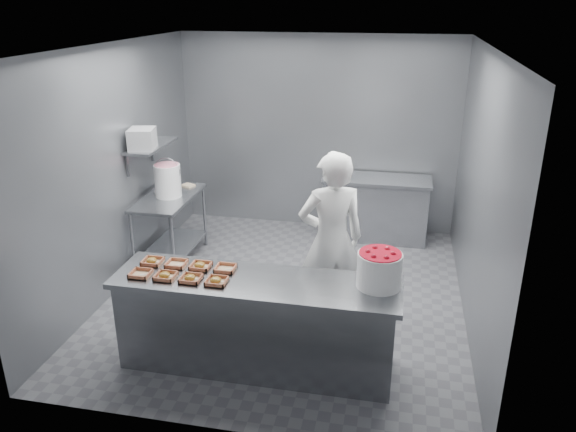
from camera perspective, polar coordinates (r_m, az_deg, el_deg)
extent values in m
plane|color=#4C4C51|center=(6.63, -0.17, -8.01)|extent=(4.50, 4.50, 0.00)
plane|color=white|center=(5.79, -0.20, 16.87)|extent=(4.50, 4.50, 0.00)
cube|color=slate|center=(8.21, 3.03, 8.30)|extent=(4.00, 0.04, 2.80)
cube|color=slate|center=(6.75, -17.12, 4.46)|extent=(0.04, 4.50, 2.80)
cube|color=slate|center=(6.01, 18.84, 2.21)|extent=(0.04, 4.50, 2.80)
cube|color=slate|center=(5.06, -3.30, -6.75)|extent=(2.60, 0.70, 0.05)
cube|color=slate|center=(5.29, -3.20, -11.05)|extent=(2.50, 0.64, 0.85)
cube|color=slate|center=(7.26, -12.06, 1.81)|extent=(0.60, 1.20, 0.04)
cube|color=slate|center=(7.51, -11.66, -3.07)|extent=(0.56, 1.15, 0.03)
cylinder|color=slate|center=(7.06, -15.48, -2.93)|extent=(0.04, 0.04, 0.88)
cylinder|color=slate|center=(6.85, -11.58, -3.34)|extent=(0.04, 0.04, 0.88)
cylinder|color=slate|center=(7.99, -11.98, 0.29)|extent=(0.04, 0.04, 0.88)
cylinder|color=slate|center=(7.81, -8.47, 0.02)|extent=(0.04, 0.04, 0.88)
cube|color=slate|center=(7.93, 9.03, 3.65)|extent=(1.50, 0.60, 0.05)
cube|color=slate|center=(8.07, 8.84, 0.61)|extent=(1.44, 0.55, 0.85)
cube|color=slate|center=(7.14, -13.74, 6.96)|extent=(0.35, 0.90, 0.03)
cube|color=tan|center=(5.28, -14.74, -5.68)|extent=(0.18, 0.18, 0.04)
cube|color=white|center=(5.27, -14.21, -5.76)|extent=(0.10, 0.06, 0.00)
cube|color=tan|center=(5.18, -12.33, -5.98)|extent=(0.18, 0.18, 0.04)
cube|color=white|center=(5.18, -11.80, -6.06)|extent=(0.10, 0.06, 0.00)
ellipsoid|color=#A77B29|center=(5.18, -12.44, -5.87)|extent=(0.10, 0.10, 0.05)
cube|color=tan|center=(5.09, -9.84, -6.28)|extent=(0.18, 0.18, 0.04)
cube|color=white|center=(5.10, -9.30, -6.36)|extent=(0.10, 0.06, 0.00)
ellipsoid|color=#A77B29|center=(5.09, -9.95, -6.17)|extent=(0.10, 0.10, 0.05)
cube|color=tan|center=(5.02, -7.26, -6.58)|extent=(0.18, 0.18, 0.04)
cube|color=white|center=(5.02, -6.71, -6.66)|extent=(0.10, 0.06, 0.00)
ellipsoid|color=#A77B29|center=(5.02, -7.38, -6.47)|extent=(0.10, 0.10, 0.05)
cube|color=tan|center=(5.48, -13.60, -4.51)|extent=(0.18, 0.18, 0.04)
cube|color=white|center=(5.48, -13.10, -4.59)|extent=(0.10, 0.06, 0.00)
ellipsoid|color=#A77B29|center=(5.48, -13.70, -4.40)|extent=(0.10, 0.10, 0.05)
cube|color=tan|center=(5.39, -11.27, -4.77)|extent=(0.18, 0.18, 0.04)
cube|color=white|center=(5.39, -10.76, -4.85)|extent=(0.10, 0.06, 0.00)
cube|color=tan|center=(5.30, -8.86, -5.04)|extent=(0.18, 0.18, 0.04)
cube|color=white|center=(5.31, -8.35, -5.12)|extent=(0.10, 0.06, 0.00)
ellipsoid|color=#A77B29|center=(5.30, -8.97, -4.93)|extent=(0.10, 0.10, 0.05)
cube|color=tan|center=(5.23, -6.38, -5.30)|extent=(0.18, 0.18, 0.04)
cube|color=white|center=(5.24, -5.86, -5.38)|extent=(0.10, 0.06, 0.00)
imported|color=white|center=(5.75, 4.40, -2.46)|extent=(0.80, 0.67, 1.88)
cylinder|color=white|center=(4.93, 9.26, -5.45)|extent=(0.39, 0.39, 0.31)
cylinder|color=red|center=(4.87, 9.36, -3.92)|extent=(0.37, 0.37, 0.04)
cylinder|color=white|center=(7.20, -12.12, 3.53)|extent=(0.33, 0.33, 0.41)
cylinder|color=#DF6F87|center=(7.14, -12.25, 5.07)|extent=(0.30, 0.30, 0.02)
torus|color=slate|center=(7.16, -12.20, 4.48)|extent=(0.34, 0.01, 0.34)
cylinder|color=white|center=(7.41, -12.29, 2.45)|extent=(0.37, 0.37, 0.02)
cube|color=#CCB28C|center=(7.60, -10.12, 3.09)|extent=(0.19, 0.18, 0.02)
cube|color=gray|center=(6.91, -14.60, 7.60)|extent=(0.35, 0.38, 0.25)
cube|color=silver|center=(7.95, 5.34, 4.25)|extent=(0.30, 0.22, 0.05)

